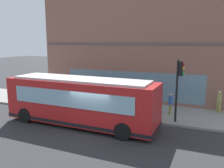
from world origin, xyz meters
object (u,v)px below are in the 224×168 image
at_px(pedestrian_walking_along_curb, 69,93).
at_px(pedestrian_by_light_pole, 171,103).
at_px(pedestrian_near_building_entrance, 219,100).
at_px(newspaper_vending_box, 117,100).
at_px(city_bus_nearside, 80,101).
at_px(fire_hydrant, 110,98).
at_px(pedestrian_near_hydrant, 95,94).
at_px(traffic_light_near_corner, 179,79).

xyz_separation_m(pedestrian_walking_along_curb, pedestrian_by_light_pole, (0.08, -8.48, 0.00)).
distance_m(pedestrian_near_building_entrance, newspaper_vending_box, 7.81).
height_order(city_bus_nearside, fire_hydrant, city_bus_nearside).
bearing_deg(pedestrian_near_hydrant, pedestrian_walking_along_curb, 102.56).
relative_size(fire_hydrant, pedestrian_near_hydrant, 0.48).
xyz_separation_m(pedestrian_walking_along_curb, newspaper_vending_box, (0.96, -3.99, -0.42)).
distance_m(pedestrian_near_hydrant, newspaper_vending_box, 1.87).
bearing_deg(newspaper_vending_box, traffic_light_near_corner, -114.76).
relative_size(traffic_light_near_corner, fire_hydrant, 5.50).
relative_size(city_bus_nearside, fire_hydrant, 13.66).
relative_size(fire_hydrant, pedestrian_near_building_entrance, 0.44).
xyz_separation_m(city_bus_nearside, pedestrian_near_hydrant, (4.37, 1.10, -0.52)).
xyz_separation_m(traffic_light_near_corner, pedestrian_near_building_entrance, (3.29, -2.58, -1.88)).
height_order(pedestrian_by_light_pole, newspaper_vending_box, pedestrian_by_light_pole).
bearing_deg(city_bus_nearside, newspaper_vending_box, -7.79).
distance_m(traffic_light_near_corner, fire_hydrant, 7.28).
height_order(pedestrian_walking_along_curb, newspaper_vending_box, pedestrian_walking_along_curb).
distance_m(pedestrian_by_light_pole, pedestrian_near_hydrant, 6.28).
bearing_deg(traffic_light_near_corner, pedestrian_near_hydrant, 74.50).
height_order(fire_hydrant, newspaper_vending_box, newspaper_vending_box).
relative_size(pedestrian_by_light_pole, pedestrian_near_hydrant, 1.00).
xyz_separation_m(pedestrian_near_hydrant, newspaper_vending_box, (0.46, -1.76, -0.43)).
distance_m(fire_hydrant, pedestrian_walking_along_curb, 3.54).
distance_m(city_bus_nearside, pedestrian_by_light_pole, 6.52).
bearing_deg(pedestrian_by_light_pole, pedestrian_near_building_entrance, -61.23).
distance_m(fire_hydrant, newspaper_vending_box, 1.20).
bearing_deg(pedestrian_near_hydrant, pedestrian_by_light_pole, -93.80).
distance_m(traffic_light_near_corner, newspaper_vending_box, 6.17).
distance_m(pedestrian_walking_along_curb, pedestrian_near_hydrant, 2.28).
bearing_deg(pedestrian_by_light_pole, newspaper_vending_box, 78.98).
xyz_separation_m(city_bus_nearside, newspaper_vending_box, (4.83, -0.66, -0.95)).
relative_size(city_bus_nearside, traffic_light_near_corner, 2.49).
distance_m(pedestrian_walking_along_curb, pedestrian_near_building_entrance, 11.88).
distance_m(fire_hydrant, pedestrian_near_building_entrance, 8.69).
bearing_deg(pedestrian_near_building_entrance, pedestrian_walking_along_curb, 99.02).
bearing_deg(pedestrian_walking_along_curb, pedestrian_by_light_pole, -89.46).
relative_size(pedestrian_near_hydrant, pedestrian_near_building_entrance, 0.93).
height_order(fire_hydrant, pedestrian_by_light_pole, pedestrian_by_light_pole).
bearing_deg(pedestrian_by_light_pole, fire_hydrant, 73.29).
xyz_separation_m(traffic_light_near_corner, pedestrian_by_light_pole, (1.51, 0.67, -1.95)).
height_order(traffic_light_near_corner, pedestrian_near_hydrant, traffic_light_near_corner).
bearing_deg(city_bus_nearside, pedestrian_near_building_entrance, -55.67).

